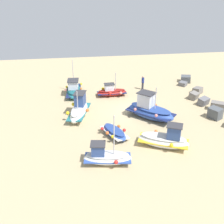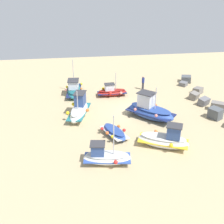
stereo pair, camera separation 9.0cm
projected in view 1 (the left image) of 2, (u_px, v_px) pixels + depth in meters
name	position (u px, v px, depth m)	size (l,w,h in m)	color
ground_plane	(133.00, 112.00, 27.56)	(44.78, 44.78, 0.00)	tan
fishing_boat_0	(150.00, 110.00, 26.13)	(4.68, 4.76, 3.32)	#2D4C9E
fishing_boat_1	(111.00, 92.00, 31.28)	(1.94, 3.52, 2.79)	maroon
fishing_boat_2	(114.00, 132.00, 23.24)	(3.30, 2.41, 0.80)	#2D4C9E
fishing_boat_3	(79.00, 109.00, 26.42)	(4.53, 2.62, 2.90)	white
fishing_boat_4	(165.00, 139.00, 21.63)	(3.03, 4.32, 2.13)	white
fishing_boat_5	(106.00, 157.00, 19.78)	(2.14, 3.75, 3.97)	white
fishing_boat_6	(74.00, 89.00, 31.57)	(4.61, 2.11, 3.99)	#1E6670
person_walking	(143.00, 82.00, 32.79)	(0.32, 0.32, 1.74)	#2D2D38
breakwater_rocks	(212.00, 105.00, 28.10)	(17.68, 2.84, 1.30)	#4C5156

